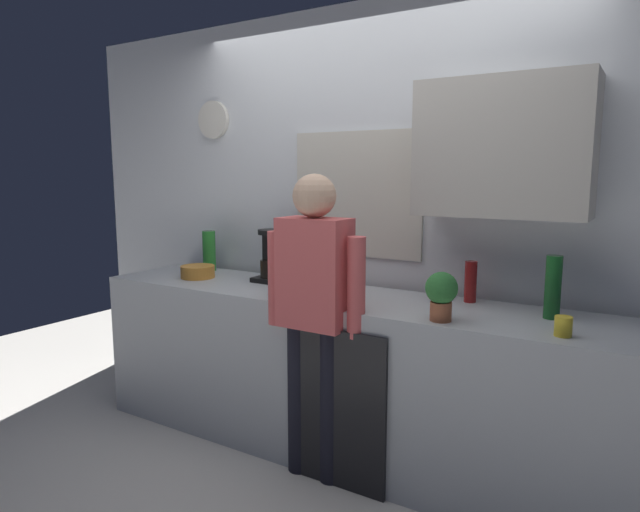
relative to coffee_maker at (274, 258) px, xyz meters
The scene contains 13 objects.
ground_plane 1.30m from the coffee_maker, 37.71° to the right, with size 8.00×8.00×0.00m, color silver.
kitchen_counter 0.86m from the coffee_maker, 14.63° to the right, with size 3.17×0.64×0.92m, color #B2B7BC.
dishwasher_panel 1.09m from the coffee_maker, 33.55° to the right, with size 0.56×0.02×0.83m, color black.
back_wall_assembly 0.78m from the coffee_maker, 20.16° to the left, with size 4.77×0.42×2.60m.
coffee_maker is the anchor object (origin of this frame).
bottle_red_vinegar 1.23m from the coffee_maker, ahead, with size 0.06×0.06×0.22m, color maroon.
bottle_clear_soda 0.61m from the coffee_maker, behind, with size 0.09×0.09×0.28m, color #2D8C33.
bottle_green_wine 1.66m from the coffee_maker, ahead, with size 0.07×0.07×0.30m, color #195923.
cup_yellow_cup 1.78m from the coffee_maker, 10.99° to the right, with size 0.07×0.07×0.09m, color yellow.
mixing_bowl 0.53m from the coffee_maker, 159.80° to the right, with size 0.22×0.22×0.08m, color orange.
potted_plant 1.28m from the coffee_maker, 16.92° to the right, with size 0.15×0.15×0.23m.
dish_soap 0.67m from the coffee_maker, 27.06° to the right, with size 0.06×0.06×0.18m.
person_at_sink 0.75m from the coffee_maker, 37.71° to the right, with size 0.57×0.22×1.60m.
Camera 1 is at (1.46, -2.32, 1.60)m, focal length 30.84 mm.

